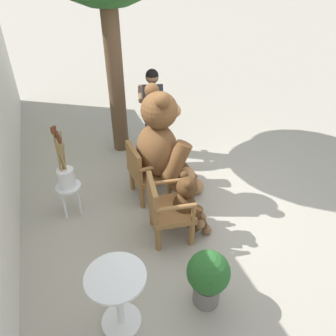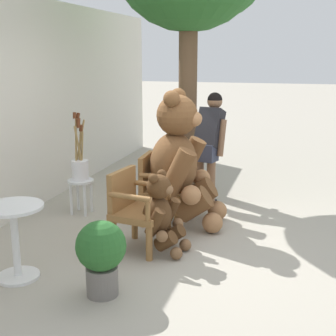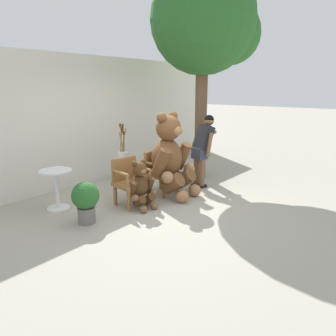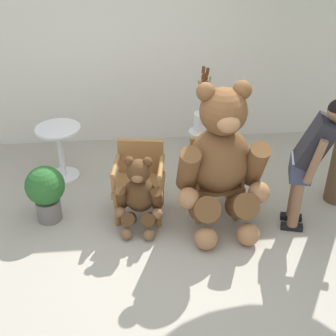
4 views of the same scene
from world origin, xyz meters
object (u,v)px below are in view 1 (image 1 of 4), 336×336
Objects in this scene: person_visitor at (153,111)px; teddy_bear_small at (188,205)px; wooden_chair_right at (146,170)px; brush_bucket at (65,173)px; wooden_chair_left at (166,207)px; white_stool at (69,192)px; teddy_bear_large at (163,145)px; potted_plant at (208,276)px; round_side_table at (118,295)px.

teddy_bear_small is at bearing 175.45° from person_visitor.
wooden_chair_right is 0.92m from teddy_bear_small.
brush_bucket is (0.89, 1.38, 0.24)m from teddy_bear_small.
wooden_chair_right is (0.86, 0.00, 0.00)m from wooden_chair_left.
teddy_bear_small is 1.91× the size of white_stool.
teddy_bear_large is (0.87, -0.27, 0.35)m from wooden_chair_left.
potted_plant is at bearing 167.59° from teddy_bear_small.
round_side_table is at bearing 155.36° from person_visitor.
teddy_bear_large is 1.88× the size of brush_bucket.
wooden_chair_left is at bearing -179.96° from wooden_chair_right.
potted_plant is at bearing -149.18° from brush_bucket.
wooden_chair_left is 0.52× the size of teddy_bear_large.
round_side_table reaches higher than white_stool.
wooden_chair_right is 1.09m from white_stool.
teddy_bear_large reaches higher than wooden_chair_left.
wooden_chair_right is at bearing -90.85° from brush_bucket.
wooden_chair_left is at bearing 166.45° from person_visitor.
wooden_chair_left reaches higher than potted_plant.
teddy_bear_small is (-0.88, -0.29, -0.03)m from wooden_chair_right.
white_stool is (0.00, 1.36, -0.46)m from teddy_bear_large.
wooden_chair_right reaches higher than white_stool.
person_visitor reaches higher than white_stool.
round_side_table is at bearing 139.41° from wooden_chair_left.
teddy_bear_large is 1.37m from brush_bucket.
white_stool is (0.01, 1.09, -0.11)m from wooden_chair_right.
white_stool is at bearing -155.74° from brush_bucket.
teddy_bear_large is at bearing 1.15° from teddy_bear_small.
brush_bucket is 1.89m from round_side_table.
potted_plant is at bearing 172.56° from person_visitor.
brush_bucket is at bearing 57.03° from teddy_bear_small.
wooden_chair_left is at bearing -40.59° from round_side_table.
person_visitor is at bearing -9.94° from teddy_bear_large.
brush_bucket is (0.02, 1.09, 0.21)m from wooden_chair_right.
wooden_chair_left is 0.98× the size of teddy_bear_small.
wooden_chair_left is at bearing 162.73° from teddy_bear_large.
teddy_bear_small is (-0.02, -0.29, -0.03)m from wooden_chair_left.
teddy_bear_large reaches higher than white_stool.
teddy_bear_large is 0.94m from person_visitor.
round_side_table is at bearing -172.29° from brush_bucket.
wooden_chair_left is at bearing -128.77° from white_stool.
brush_bucket is (0.00, 0.00, 0.31)m from white_stool.
teddy_bear_large is 1.07× the size of person_visitor.
potted_plant is (-0.07, -0.90, -0.05)m from round_side_table.
person_visitor reaches higher than potted_plant.
brush_bucket reaches higher than round_side_table.
person_visitor is (0.92, -0.16, 0.10)m from teddy_bear_large.
brush_bucket is at bearing 120.96° from person_visitor.
wooden_chair_right is 0.98× the size of teddy_bear_small.
teddy_bear_small reaches higher than potted_plant.
round_side_table is (-1.85, -0.25, 0.09)m from white_stool.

